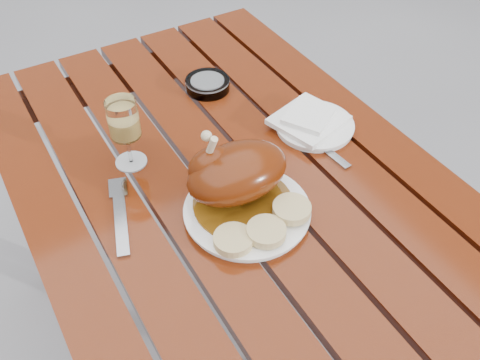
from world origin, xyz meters
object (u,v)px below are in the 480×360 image
object	(u,v)px
table	(229,279)
side_plate	(314,126)
wine_glass	(126,134)
ashtray	(208,84)
dinner_plate	(247,211)

from	to	relation	value
table	side_plate	distance (m)	0.45
table	side_plate	xyz separation A→B (m)	(0.24, 0.02, 0.38)
wine_glass	table	bearing A→B (deg)	-38.70
wine_glass	ashtray	distance (m)	0.31
dinner_plate	ashtray	size ratio (longest dim) A/B	2.23
table	side_plate	world-z (taller)	side_plate
dinner_plate	side_plate	world-z (taller)	dinner_plate
dinner_plate	ashtray	world-z (taller)	ashtray
wine_glass	side_plate	world-z (taller)	wine_glass
side_plate	ashtray	size ratio (longest dim) A/B	1.65
wine_glass	dinner_plate	bearing A→B (deg)	-61.75
side_plate	wine_glass	bearing A→B (deg)	165.67
table	wine_glass	world-z (taller)	wine_glass
table	wine_glass	size ratio (longest dim) A/B	7.79
dinner_plate	side_plate	size ratio (longest dim) A/B	1.35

